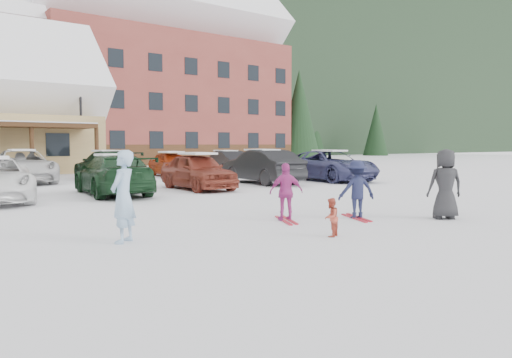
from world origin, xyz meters
TOP-DOWN VIEW (x-y plane):
  - ground at (0.00, 0.00)m, footprint 160.00×160.00m
  - alpine_hotel at (14.27, 38.00)m, footprint 31.48×14.01m
  - lamp_post at (3.74, 23.91)m, footprint 0.50×0.25m
  - conifer_1 at (30.00, 32.00)m, footprint 4.84×4.84m
  - conifer_3 at (6.00, 44.00)m, footprint 3.96×3.96m
  - conifer_4 at (34.00, 46.00)m, footprint 5.06×5.06m
  - adult_skier at (-3.29, 0.37)m, footprint 0.75×0.72m
  - toddler_red at (0.20, -1.57)m, footprint 0.46×0.42m
  - child_navy at (2.49, -0.22)m, footprint 1.07×0.87m
  - skis_child_navy at (2.49, -0.22)m, footprint 0.76×1.36m
  - child_magenta at (0.86, 0.54)m, footprint 0.88×0.66m
  - skis_child_magenta at (0.86, 0.54)m, footprint 0.80×1.34m
  - bystander_dark at (4.13, -1.61)m, footprint 1.00×0.92m
  - parked_car_3 at (-0.09, 8.95)m, footprint 2.68×5.23m
  - parked_car_4 at (3.47, 9.02)m, footprint 2.02×4.42m
  - parked_car_5 at (7.41, 9.80)m, footprint 2.04×4.90m
  - parked_car_6 at (11.18, 9.13)m, footprint 2.99×5.67m
  - parked_car_10 at (-1.39, 16.93)m, footprint 3.07×5.84m
  - parked_car_11 at (2.54, 16.49)m, footprint 2.16×5.20m
  - parked_car_12 at (6.48, 16.96)m, footprint 2.15×4.29m
  - parked_car_13 at (10.57, 17.48)m, footprint 2.23×4.53m

SIDE VIEW (x-z plane):
  - ground at x=0.00m, z-range 0.00..0.00m
  - skis_child_navy at x=2.49m, z-range 0.00..0.03m
  - skis_child_magenta at x=0.86m, z-range 0.00..0.03m
  - toddler_red at x=0.20m, z-range 0.00..0.77m
  - child_magenta at x=0.86m, z-range 0.00..1.38m
  - parked_car_12 at x=6.48m, z-range 0.00..1.40m
  - parked_car_13 at x=10.57m, z-range 0.00..1.43m
  - child_navy at x=2.49m, z-range 0.00..1.44m
  - parked_car_3 at x=-0.09m, z-range 0.00..1.45m
  - parked_car_4 at x=3.47m, z-range 0.00..1.47m
  - parked_car_11 at x=2.54m, z-range 0.00..1.50m
  - parked_car_6 at x=11.18m, z-range 0.00..1.52m
  - parked_car_10 at x=-1.39m, z-range 0.00..1.57m
  - parked_car_5 at x=7.41m, z-range 0.00..1.57m
  - bystander_dark at x=4.13m, z-range 0.00..1.72m
  - adult_skier at x=-3.29m, z-range 0.00..1.72m
  - lamp_post at x=3.74m, z-range 0.40..6.41m
  - conifer_3 at x=6.00m, z-range 0.53..9.71m
  - conifer_1 at x=30.00m, z-range 0.65..11.87m
  - conifer_4 at x=34.00m, z-range 0.68..12.41m
  - alpine_hotel at x=14.27m, z-range -2.11..19.37m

